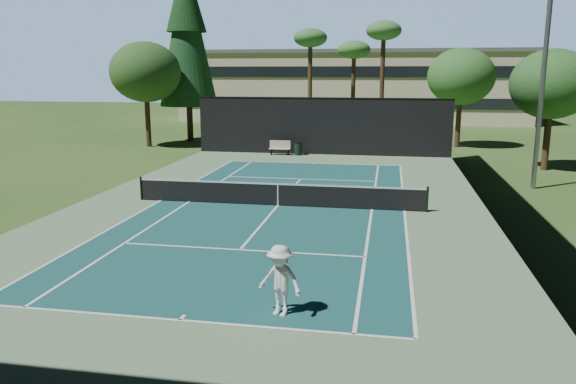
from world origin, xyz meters
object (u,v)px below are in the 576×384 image
Objects in this scene: tennis_ball_c at (329,188)px; park_bench at (280,147)px; player at (280,281)px; trash_bin at (298,149)px; tennis_net at (278,194)px; tennis_ball_b at (274,202)px; tennis_ball_d at (230,178)px.

park_bench reaches higher than tennis_ball_c.
player reaches higher than trash_bin.
player reaches higher than park_bench.
trash_bin is at bearing 106.81° from tennis_ball_c.
player is 1.18× the size of park_bench.
player is (2.27, -11.12, 0.33)m from tennis_net.
tennis_ball_b is 14.81m from trash_bin.
player is 1.87× the size of trash_bin.
tennis_net reaches higher than trash_bin.
park_bench reaches higher than trash_bin.
player reaches higher than tennis_net.
park_bench is at bearing 120.08° from player.
tennis_ball_b is 14.97m from park_bench.
player is at bearing -81.71° from trash_bin.
trash_bin is at bearing 75.94° from tennis_ball_d.
tennis_net is 0.86m from tennis_ball_b.
tennis_ball_b is at bearing 121.46° from player.
park_bench is (1.02, 9.35, 0.51)m from tennis_ball_d.
player is 27.71× the size of tennis_ball_d.
trash_bin is (1.32, 0.02, -0.07)m from park_bench.
park_bench is at bearing 100.74° from tennis_net.
player is 29.05× the size of tennis_ball_c.
tennis_net is 13.65× the size of trash_bin.
player is at bearing -78.44° from tennis_net.
trash_bin reaches higher than tennis_ball_d.
tennis_ball_c is 12.14m from park_bench.
tennis_ball_c is 11.71m from trash_bin.
tennis_ball_d is (-5.73, 1.83, 0.00)m from tennis_ball_c.
tennis_net reaches higher than tennis_ball_b.
tennis_ball_b is at bearing -85.09° from trash_bin.
tennis_ball_d is (-3.61, 5.38, -0.00)m from tennis_ball_b.
trash_bin is at bearing 0.86° from park_bench.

